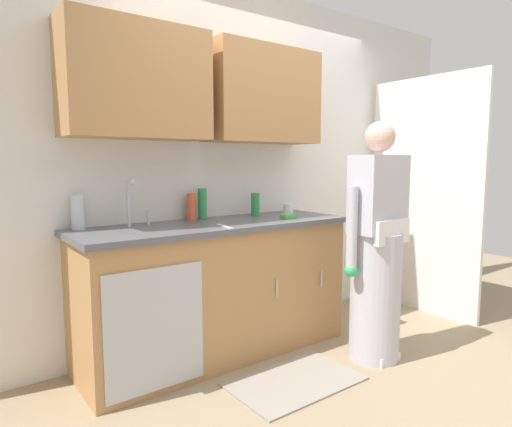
% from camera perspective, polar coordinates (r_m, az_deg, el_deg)
% --- Properties ---
extents(ground_plane, '(9.00, 9.00, 0.00)m').
position_cam_1_polar(ground_plane, '(3.18, 11.25, -18.73)').
color(ground_plane, '#998466').
extents(kitchen_wall_with_uppers, '(4.80, 0.44, 2.70)m').
position_cam_1_polar(kitchen_wall_with_uppers, '(3.54, -1.93, 8.55)').
color(kitchen_wall_with_uppers, silver).
rests_on(kitchen_wall_with_uppers, ground).
extents(closet_door_panel, '(0.04, 1.10, 2.10)m').
position_cam_1_polar(closet_door_panel, '(4.29, 20.61, 2.10)').
color(closet_door_panel, silver).
rests_on(closet_door_panel, ground).
extents(counter_cabinet, '(1.90, 0.62, 0.90)m').
position_cam_1_polar(counter_cabinet, '(3.19, -4.99, -9.90)').
color(counter_cabinet, '#B27F4C').
rests_on(counter_cabinet, ground).
extents(countertop, '(1.96, 0.66, 0.04)m').
position_cam_1_polar(countertop, '(3.09, -5.04, -1.51)').
color(countertop, '#595960').
rests_on(countertop, counter_cabinet).
extents(sink, '(0.50, 0.36, 0.35)m').
position_cam_1_polar(sink, '(2.86, -14.11, -2.23)').
color(sink, '#B7BABF').
rests_on(sink, counter_cabinet).
extents(person_at_sink, '(0.55, 0.34, 1.62)m').
position_cam_1_polar(person_at_sink, '(3.16, 15.10, -5.74)').
color(person_at_sink, white).
rests_on(person_at_sink, ground).
extents(floor_mat, '(0.80, 0.50, 0.01)m').
position_cam_1_polar(floor_mat, '(2.96, 4.99, -20.55)').
color(floor_mat, gray).
rests_on(floor_mat, ground).
extents(bottle_water_short, '(0.07, 0.07, 0.18)m').
position_cam_1_polar(bottle_water_short, '(3.45, -0.08, 1.17)').
color(bottle_water_short, '#2D8C4C').
rests_on(bottle_water_short, countertop).
extents(bottle_water_tall, '(0.06, 0.06, 0.19)m').
position_cam_1_polar(bottle_water_tall, '(3.24, -8.25, 0.88)').
color(bottle_water_tall, '#E05933').
rests_on(bottle_water_tall, countertop).
extents(bottle_soap, '(0.08, 0.08, 0.21)m').
position_cam_1_polar(bottle_soap, '(2.95, -21.77, 0.14)').
color(bottle_soap, silver).
rests_on(bottle_soap, countertop).
extents(bottle_dish_liquid, '(0.06, 0.06, 0.22)m').
position_cam_1_polar(bottle_dish_liquid, '(3.27, -6.85, 1.25)').
color(bottle_dish_liquid, '#2D8C4C').
rests_on(bottle_dish_liquid, countertop).
extents(cup_by_sink, '(0.08, 0.08, 0.09)m').
position_cam_1_polar(cup_by_sink, '(3.52, 4.13, 0.55)').
color(cup_by_sink, white).
rests_on(cup_by_sink, countertop).
extents(knife_on_counter, '(0.06, 0.24, 0.01)m').
position_cam_1_polar(knife_on_counter, '(2.87, -4.00, -1.65)').
color(knife_on_counter, silver).
rests_on(knife_on_counter, countertop).
extents(sponge, '(0.11, 0.07, 0.03)m').
position_cam_1_polar(sponge, '(3.30, 4.14, -0.37)').
color(sponge, '#4CBF4C').
rests_on(sponge, countertop).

